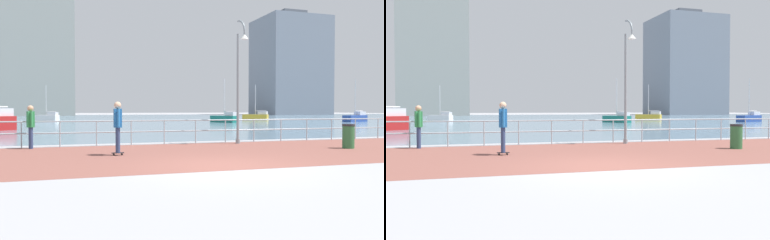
# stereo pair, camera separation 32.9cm
# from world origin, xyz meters

# --- Properties ---
(ground) EXTENTS (220.00, 220.00, 0.00)m
(ground) POSITION_xyz_m (0.00, 40.00, 0.00)
(ground) COLOR #9E9EA3
(brick_paving) EXTENTS (28.00, 7.40, 0.01)m
(brick_paving) POSITION_xyz_m (0.00, 3.03, 0.00)
(brick_paving) COLOR brown
(brick_paving) RESTS_ON ground
(harbor_water) EXTENTS (180.00, 88.00, 0.00)m
(harbor_water) POSITION_xyz_m (0.00, 51.73, 0.00)
(harbor_water) COLOR slate
(harbor_water) RESTS_ON ground
(waterfront_railing) EXTENTS (25.25, 0.06, 1.04)m
(waterfront_railing) POSITION_xyz_m (-0.00, 6.73, 0.72)
(waterfront_railing) COLOR #9EADB7
(waterfront_railing) RESTS_ON ground
(lamppost) EXTENTS (0.36, 0.82, 5.33)m
(lamppost) POSITION_xyz_m (3.15, 5.97, 2.95)
(lamppost) COLOR gray
(lamppost) RESTS_ON ground
(skateboarder) EXTENTS (0.40, 0.55, 1.73)m
(skateboarder) POSITION_xyz_m (-2.34, 3.30, 1.04)
(skateboarder) COLOR black
(skateboarder) RESTS_ON ground
(bystander) EXTENTS (0.32, 0.55, 1.64)m
(bystander) POSITION_xyz_m (-5.23, 6.38, 0.96)
(bystander) COLOR navy
(bystander) RESTS_ON ground
(trash_bin) EXTENTS (0.46, 0.46, 0.93)m
(trash_bin) POSITION_xyz_m (6.30, 2.95, 0.47)
(trash_bin) COLOR #2D6638
(trash_bin) RESTS_ON ground
(sailboat_yellow) EXTENTS (3.36, 2.57, 4.64)m
(sailboat_yellow) POSITION_xyz_m (-6.83, 44.73, 0.44)
(sailboat_yellow) COLOR white
(sailboat_yellow) RESTS_ON ground
(sailboat_teal) EXTENTS (3.81, 2.31, 5.12)m
(sailboat_teal) POSITION_xyz_m (28.65, 28.99, 0.49)
(sailboat_teal) COLOR #284799
(sailboat_teal) RESTS_ON ground
(sailboat_navy) EXTENTS (2.43, 3.65, 4.94)m
(sailboat_navy) POSITION_xyz_m (12.81, 31.29, 0.47)
(sailboat_navy) COLOR #197266
(sailboat_navy) RESTS_ON ground
(sailboat_red) EXTENTS (3.37, 3.20, 4.99)m
(sailboat_red) POSITION_xyz_m (21.33, 40.52, 0.48)
(sailboat_red) COLOR gold
(sailboat_red) RESTS_ON ground
(tower_concrete) EXTENTS (15.57, 13.62, 42.61)m
(tower_concrete) POSITION_xyz_m (-10.71, 89.08, 20.47)
(tower_concrete) COLOR #939993
(tower_concrete) RESTS_ON ground
(tower_brick) EXTENTS (17.71, 15.79, 28.69)m
(tower_brick) POSITION_xyz_m (54.85, 86.63, 13.51)
(tower_brick) COLOR slate
(tower_brick) RESTS_ON ground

